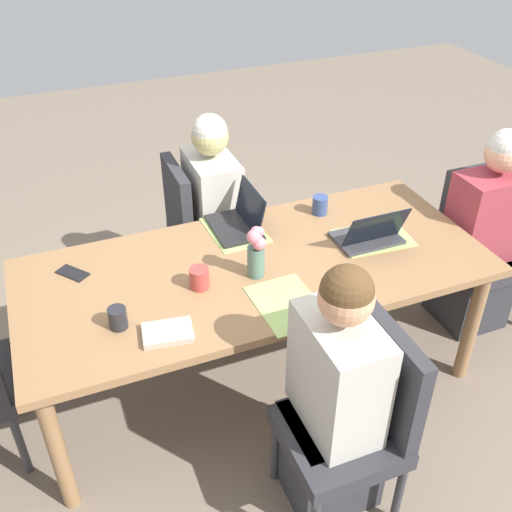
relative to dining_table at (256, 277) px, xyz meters
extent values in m
plane|color=#756656|center=(0.00, 0.00, -0.66)|extent=(10.00, 10.00, 0.00)
cube|color=olive|center=(0.00, 0.00, 0.05)|extent=(2.19, 0.96, 0.04)
cylinder|color=olive|center=(-1.02, -0.40, -0.31)|extent=(0.07, 0.07, 0.69)
cylinder|color=olive|center=(1.02, -0.40, -0.31)|extent=(0.07, 0.07, 0.69)
cylinder|color=olive|center=(-1.02, 0.40, -0.31)|extent=(0.07, 0.07, 0.69)
cylinder|color=olive|center=(1.02, 0.40, -0.31)|extent=(0.07, 0.07, 0.69)
cube|color=#2D2D33|center=(0.03, 0.79, -0.25)|extent=(0.44, 0.44, 0.08)
cube|color=#2D2D33|center=(-0.16, 0.79, 0.02)|extent=(0.06, 0.42, 0.45)
cylinder|color=#333338|center=(0.22, 0.98, -0.47)|extent=(0.04, 0.04, 0.37)
cylinder|color=#333338|center=(0.22, 0.60, -0.47)|extent=(0.04, 0.04, 0.37)
cylinder|color=#333338|center=(-0.16, 0.98, -0.47)|extent=(0.04, 0.04, 0.37)
cylinder|color=#333338|center=(-0.16, 0.60, -0.47)|extent=(0.04, 0.04, 0.37)
cube|color=#2D2D33|center=(0.03, 0.73, -0.43)|extent=(0.36, 0.34, 0.45)
cube|color=#B7B2A8|center=(0.03, 0.73, 0.04)|extent=(0.24, 0.40, 0.50)
sphere|color=tan|center=(0.03, 0.73, 0.41)|extent=(0.20, 0.20, 0.20)
sphere|color=beige|center=(0.03, 0.73, 0.44)|extent=(0.19, 0.19, 0.19)
cube|color=#2D2D33|center=(1.40, -0.02, -0.25)|extent=(0.44, 0.44, 0.08)
cube|color=#2D2D33|center=(1.40, 0.17, 0.02)|extent=(0.42, 0.06, 0.45)
cylinder|color=#333338|center=(1.21, -0.21, -0.47)|extent=(0.04, 0.04, 0.37)
cylinder|color=#333338|center=(1.59, 0.17, -0.47)|extent=(0.04, 0.04, 0.37)
cylinder|color=#333338|center=(1.21, 0.17, -0.47)|extent=(0.04, 0.04, 0.37)
cube|color=#2D2D33|center=(1.34, -0.02, -0.43)|extent=(0.34, 0.36, 0.45)
cube|color=#93333D|center=(1.34, -0.02, 0.04)|extent=(0.40, 0.24, 0.50)
sphere|color=#E2A380|center=(1.34, -0.02, 0.41)|extent=(0.20, 0.20, 0.20)
sphere|color=beige|center=(1.34, -0.02, 0.44)|extent=(0.19, 0.19, 0.19)
cube|color=#2D2D33|center=(0.04, -0.80, -0.25)|extent=(0.44, 0.44, 0.08)
cube|color=#2D2D33|center=(0.23, -0.80, 0.02)|extent=(0.06, 0.42, 0.45)
cylinder|color=#333338|center=(-0.15, -0.61, -0.47)|extent=(0.04, 0.04, 0.37)
cylinder|color=#333338|center=(0.23, -0.99, -0.47)|extent=(0.04, 0.04, 0.37)
cylinder|color=#333338|center=(0.23, -0.61, -0.47)|extent=(0.04, 0.04, 0.37)
cube|color=#2D2D33|center=(0.04, -0.74, -0.43)|extent=(0.36, 0.34, 0.45)
cube|color=#B7B2A8|center=(0.04, -0.74, 0.04)|extent=(0.24, 0.40, 0.50)
sphere|color=tan|center=(0.04, -0.74, 0.41)|extent=(0.20, 0.20, 0.20)
sphere|color=#51381E|center=(0.04, -0.74, 0.44)|extent=(0.19, 0.19, 0.19)
cylinder|color=#333338|center=(-1.18, 0.22, -0.47)|extent=(0.04, 0.04, 0.37)
cylinder|color=#333338|center=(-1.18, -0.16, -0.47)|extent=(0.04, 0.04, 0.37)
cylinder|color=#4C6B60|center=(-0.03, -0.07, 0.15)|extent=(0.08, 0.08, 0.15)
sphere|color=#DB7584|center=(-0.01, -0.07, 0.30)|extent=(0.04, 0.04, 0.04)
cylinder|color=#477A3D|center=(-0.01, -0.07, 0.26)|extent=(0.01, 0.01, 0.08)
sphere|color=#DB7584|center=(-0.03, -0.07, 0.30)|extent=(0.05, 0.05, 0.05)
cylinder|color=#477A3D|center=(-0.03, -0.07, 0.26)|extent=(0.01, 0.01, 0.08)
sphere|color=#DB7584|center=(-0.03, -0.07, 0.26)|extent=(0.06, 0.06, 0.06)
cylinder|color=#477A3D|center=(-0.03, -0.07, 0.24)|extent=(0.01, 0.01, 0.04)
sphere|color=#DB7584|center=(-0.04, -0.08, 0.29)|extent=(0.06, 0.06, 0.06)
cylinder|color=#477A3D|center=(-0.04, -0.08, 0.25)|extent=(0.01, 0.01, 0.06)
sphere|color=#DB7584|center=(-0.02, -0.09, 0.25)|extent=(0.06, 0.06, 0.06)
cylinder|color=#477A3D|center=(-0.02, -0.09, 0.24)|extent=(0.01, 0.01, 0.03)
cube|color=#9EBC66|center=(0.01, 0.32, 0.07)|extent=(0.28, 0.37, 0.00)
cube|color=#9EBC66|center=(0.63, -0.01, 0.07)|extent=(0.38, 0.29, 0.00)
cube|color=#9EBC66|center=(0.02, -0.32, 0.07)|extent=(0.27, 0.37, 0.00)
cube|color=black|center=(0.01, 0.33, 0.08)|extent=(0.22, 0.32, 0.02)
cube|color=black|center=(0.10, 0.33, 0.19)|extent=(0.05, 0.31, 0.20)
cube|color=#38383D|center=(0.59, -0.01, 0.08)|extent=(0.32, 0.22, 0.02)
cube|color=black|center=(0.59, -0.08, 0.18)|extent=(0.31, 0.09, 0.19)
cylinder|color=#AD3D38|center=(-0.29, -0.06, 0.12)|extent=(0.09, 0.09, 0.10)
cylinder|color=#33477A|center=(0.49, 0.31, 0.12)|extent=(0.08, 0.08, 0.10)
cylinder|color=#232328|center=(-0.68, -0.19, 0.12)|extent=(0.08, 0.08, 0.09)
cube|color=#B2A38E|center=(-0.51, -0.32, 0.08)|extent=(0.22, 0.17, 0.03)
cube|color=black|center=(-0.81, 0.25, 0.07)|extent=(0.15, 0.16, 0.01)
camera|label=1|loc=(-0.84, -2.08, 1.68)|focal=41.53mm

